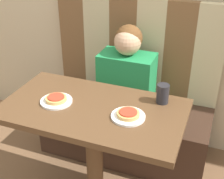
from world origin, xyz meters
TOP-DOWN VIEW (x-y plane):
  - booth_seat at (0.00, 0.58)m, footprint 1.25×0.51m
  - booth_backrest at (-0.00, 0.80)m, footprint 1.25×0.06m
  - dining_table at (0.00, 0.00)m, footprint 0.99×0.56m
  - person at (0.00, 0.58)m, footprint 0.38×0.23m
  - plate_left at (-0.21, -0.02)m, footprint 0.18×0.18m
  - plate_right at (0.21, -0.02)m, footprint 0.18×0.18m
  - pizza_left at (-0.21, -0.02)m, footprint 0.12×0.12m
  - pizza_right at (0.21, -0.02)m, footprint 0.12×0.12m
  - drinking_cup at (0.34, 0.18)m, footprint 0.07×0.07m

SIDE VIEW (x-z plane):
  - booth_seat at x=0.00m, z-range 0.00..0.43m
  - dining_table at x=0.00m, z-range 0.26..1.01m
  - person at x=0.00m, z-range 0.41..1.02m
  - plate_left at x=-0.21m, z-range 0.75..0.77m
  - plate_right at x=0.21m, z-range 0.75..0.77m
  - pizza_left at x=-0.21m, z-range 0.77..0.79m
  - pizza_right at x=0.21m, z-range 0.77..0.79m
  - booth_backrest at x=0.00m, z-range 0.43..1.17m
  - drinking_cup at x=0.34m, z-range 0.75..0.86m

